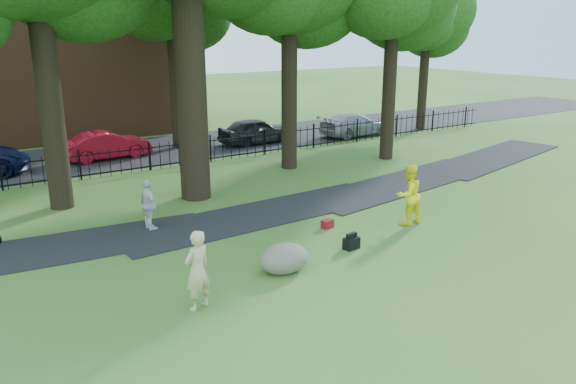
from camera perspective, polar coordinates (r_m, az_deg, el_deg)
ground at (r=15.65m, az=1.31°, el=-6.80°), size 120.00×120.00×0.00m
footpath at (r=19.24m, az=-2.79°, el=-2.32°), size 36.07×3.85×0.03m
street at (r=29.68m, az=-16.43°, el=3.72°), size 80.00×7.00×0.02m
iron_fence at (r=25.82m, az=-13.90°, el=3.45°), size 44.00×0.04×1.20m
woman at (r=12.83m, az=-9.19°, el=-7.86°), size 0.79×0.64×1.88m
man at (r=18.45m, az=12.13°, el=-0.26°), size 0.97×0.75×1.99m
pedestrian at (r=18.07m, az=-13.96°, el=-1.30°), size 0.49×1.00×1.65m
boulder at (r=14.78m, az=-0.42°, el=-6.56°), size 1.61×1.39×0.80m
backpack at (r=16.37m, az=6.45°, el=-5.18°), size 0.49×0.33×0.34m
red_bag at (r=17.99m, az=4.02°, el=-3.25°), size 0.43×0.32×0.27m
red_sedan at (r=28.64m, az=-17.94°, el=4.54°), size 4.22×1.76×1.36m
grey_car at (r=31.01m, az=-3.27°, el=6.23°), size 4.20×1.70×1.43m
silver_car at (r=33.50m, az=6.75°, el=6.81°), size 4.65×2.11×1.32m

